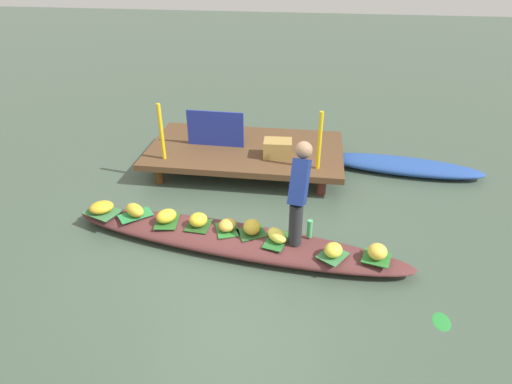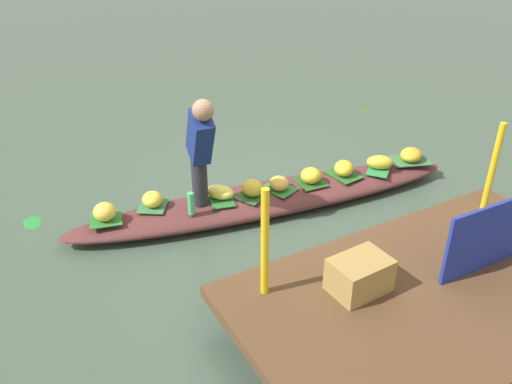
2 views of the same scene
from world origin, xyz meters
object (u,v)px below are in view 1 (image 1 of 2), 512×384
object	(u,v)px
moored_boat	(401,166)
produce_crate	(278,148)
banana_bunch_6	(166,216)
market_banner	(215,129)
banana_bunch_1	(377,252)
banana_bunch_3	(102,207)
banana_bunch_7	(135,210)
banana_bunch_8	(227,225)
banana_bunch_2	(198,220)
water_bottle	(310,229)
banana_bunch_4	(333,250)
vendor_person	(299,189)
banana_bunch_5	(252,227)
vendor_boat	(234,239)
banana_bunch_0	(277,235)

from	to	relation	value
moored_boat	produce_crate	size ratio (longest dim) A/B	5.98
banana_bunch_6	market_banner	xyz separation A→B (m)	(0.19, 2.08, 0.37)
banana_bunch_6	banana_bunch_1	bearing A→B (deg)	-8.30
market_banner	banana_bunch_3	bearing A→B (deg)	-118.27
banana_bunch_7	moored_boat	bearing A→B (deg)	30.69
banana_bunch_8	banana_bunch_3	bearing A→B (deg)	174.46
market_banner	produce_crate	distance (m)	1.11
banana_bunch_8	market_banner	bearing A→B (deg)	105.99
banana_bunch_2	banana_bunch_1	bearing A→B (deg)	-9.13
water_bottle	banana_bunch_4	bearing A→B (deg)	-49.45
moored_boat	banana_bunch_6	world-z (taller)	banana_bunch_6
banana_bunch_8	vendor_person	xyz separation A→B (m)	(0.87, -0.05, 0.62)
banana_bunch_7	water_bottle	xyz separation A→B (m)	(2.29, -0.15, 0.03)
banana_bunch_5	water_bottle	size ratio (longest dim) A/B	1.02
vendor_boat	banana_bunch_4	xyz separation A→B (m)	(1.22, -0.29, 0.19)
moored_boat	banana_bunch_4	xyz separation A→B (m)	(-1.16, -2.70, 0.19)
vendor_person	market_banner	distance (m)	2.66
banana_bunch_7	produce_crate	world-z (taller)	produce_crate
banana_bunch_3	banana_bunch_4	world-z (taller)	banana_bunch_4
produce_crate	vendor_person	bearing A→B (deg)	-77.57
vendor_boat	banana_bunch_3	xyz separation A→B (m)	(-1.82, 0.21, 0.19)
vendor_person	market_banner	size ratio (longest dim) A/B	1.28
vendor_person	water_bottle	distance (m)	0.59
banana_bunch_6	vendor_person	xyz separation A→B (m)	(1.68, -0.12, 0.60)
banana_bunch_0	banana_bunch_3	bearing A→B (deg)	172.76
banana_bunch_3	vendor_person	size ratio (longest dim) A/B	0.26
vendor_boat	moored_boat	xyz separation A→B (m)	(2.38, 2.41, -0.00)
banana_bunch_1	market_banner	bearing A→B (deg)	134.51
moored_boat	banana_bunch_1	size ratio (longest dim) A/B	11.86
market_banner	banana_bunch_7	bearing A→B (deg)	-106.86
banana_bunch_1	banana_bunch_8	distance (m)	1.83
vendor_boat	produce_crate	world-z (taller)	produce_crate
banana_bunch_6	banana_bunch_8	bearing A→B (deg)	-5.13
market_banner	produce_crate	size ratio (longest dim) A/B	2.15
vendor_boat	banana_bunch_8	bearing A→B (deg)	162.33
moored_boat	banana_bunch_8	world-z (taller)	banana_bunch_8
banana_bunch_2	banana_bunch_6	bearing A→B (deg)	175.95
vendor_boat	banana_bunch_3	bearing A→B (deg)	-178.46
banana_bunch_0	water_bottle	size ratio (longest dim) A/B	1.25
banana_bunch_7	water_bottle	world-z (taller)	water_bottle
moored_boat	banana_bunch_5	size ratio (longest dim) A/B	10.86
banana_bunch_0	banana_bunch_5	distance (m)	0.34
banana_bunch_1	produce_crate	xyz separation A→B (m)	(-1.36, 2.19, 0.20)
banana_bunch_0	banana_bunch_4	distance (m)	0.70
banana_bunch_5	banana_bunch_8	world-z (taller)	banana_bunch_5
moored_boat	banana_bunch_8	bearing A→B (deg)	-129.03
banana_bunch_0	banana_bunch_5	bearing A→B (deg)	161.26
moored_boat	banana_bunch_2	size ratio (longest dim) A/B	11.28
banana_bunch_0	banana_bunch_2	bearing A→B (deg)	170.23
banana_bunch_1	banana_bunch_2	size ratio (longest dim) A/B	0.95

